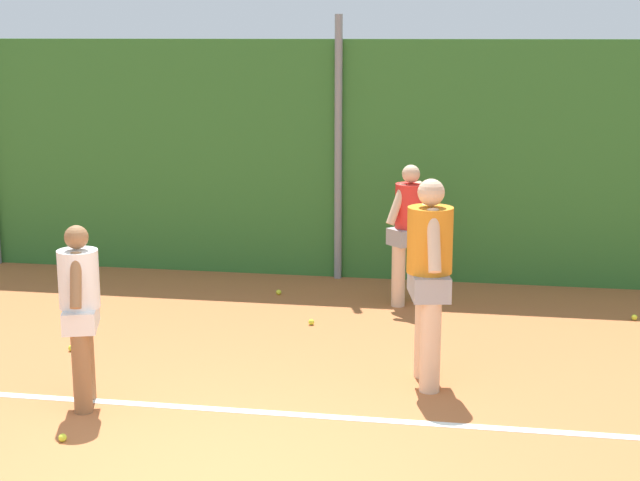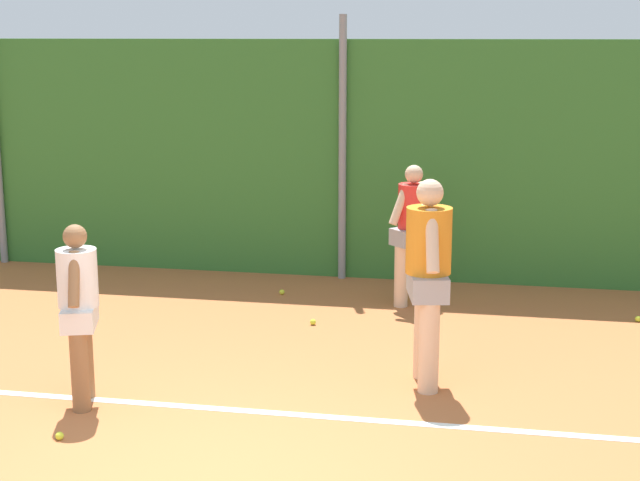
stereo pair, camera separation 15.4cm
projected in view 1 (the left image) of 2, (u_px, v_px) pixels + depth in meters
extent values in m
plane|color=#B76638|center=(267.00, 394.00, 8.52)|extent=(25.95, 25.95, 0.00)
cube|color=#33702D|center=(340.00, 160.00, 12.41)|extent=(16.87, 0.25, 3.11)
cylinder|color=gray|center=(338.00, 150.00, 12.21)|extent=(0.10, 0.10, 3.42)
cube|color=white|center=(257.00, 412.00, 8.12)|extent=(12.33, 0.10, 0.01)
cylinder|color=#8C603D|center=(86.00, 361.00, 8.35)|extent=(0.16, 0.16, 0.70)
cylinder|color=#8C603D|center=(82.00, 373.00, 8.05)|extent=(0.16, 0.16, 0.70)
cube|color=white|center=(81.00, 318.00, 8.11)|extent=(0.40, 0.53, 0.19)
cylinder|color=white|center=(79.00, 279.00, 8.03)|extent=(0.34, 0.34, 0.50)
sphere|color=#8C603D|center=(76.00, 237.00, 7.95)|extent=(0.20, 0.20, 0.20)
cylinder|color=#8C603D|center=(81.00, 269.00, 8.21)|extent=(0.15, 0.28, 0.48)
cylinder|color=#8C603D|center=(76.00, 280.00, 7.83)|extent=(0.15, 0.28, 0.48)
cylinder|color=beige|center=(425.00, 334.00, 8.88)|extent=(0.19, 0.19, 0.84)
cylinder|color=beige|center=(430.00, 347.00, 8.52)|extent=(0.19, 0.19, 0.84)
cube|color=#99999E|center=(429.00, 284.00, 8.58)|extent=(0.43, 0.62, 0.22)
cylinder|color=orange|center=(430.00, 240.00, 8.50)|extent=(0.41, 0.41, 0.60)
sphere|color=beige|center=(431.00, 192.00, 8.40)|extent=(0.24, 0.24, 0.24)
cylinder|color=beige|center=(426.00, 230.00, 8.71)|extent=(0.16, 0.34, 0.57)
cylinder|color=beige|center=(434.00, 241.00, 8.26)|extent=(0.16, 0.34, 0.57)
cylinder|color=beige|center=(398.00, 276.00, 11.21)|extent=(0.16, 0.16, 0.74)
cylinder|color=beige|center=(419.00, 272.00, 11.39)|extent=(0.16, 0.16, 0.74)
cube|color=#99999E|center=(410.00, 236.00, 11.20)|extent=(0.55, 0.55, 0.20)
cylinder|color=red|center=(410.00, 206.00, 11.12)|extent=(0.36, 0.36, 0.52)
sphere|color=beige|center=(411.00, 174.00, 11.04)|extent=(0.21, 0.21, 0.21)
cylinder|color=beige|center=(397.00, 204.00, 11.00)|extent=(0.25, 0.24, 0.50)
cylinder|color=beige|center=(424.00, 201.00, 11.23)|extent=(0.25, 0.24, 0.50)
sphere|color=#CCDB33|center=(72.00, 348.00, 9.67)|extent=(0.07, 0.07, 0.07)
sphere|color=#CCDB33|center=(63.00, 438.00, 7.53)|extent=(0.07, 0.07, 0.07)
sphere|color=#CCDB33|center=(279.00, 292.00, 11.76)|extent=(0.07, 0.07, 0.07)
sphere|color=#CCDB33|center=(634.00, 317.00, 10.72)|extent=(0.07, 0.07, 0.07)
sphere|color=#CCDB33|center=(311.00, 322.00, 10.54)|extent=(0.07, 0.07, 0.07)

